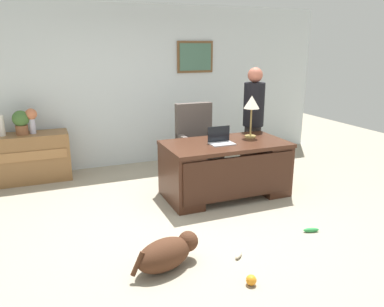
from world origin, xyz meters
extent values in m
plane|color=#9E937F|center=(0.00, 0.00, 0.00)|extent=(12.00, 12.00, 0.00)
cube|color=silver|center=(0.00, 2.60, 1.35)|extent=(7.00, 0.12, 2.70)
cube|color=brown|center=(1.04, 2.52, 1.83)|extent=(0.67, 0.03, 0.54)
cube|color=#446C57|center=(1.04, 2.50, 1.83)|extent=(0.59, 0.01, 0.46)
cube|color=#422316|center=(0.70, 0.61, 0.73)|extent=(1.67, 0.91, 0.05)
cube|color=#422316|center=(0.05, 0.61, 0.35)|extent=(0.36, 0.85, 0.71)
cube|color=#422316|center=(1.36, 0.61, 0.35)|extent=(0.36, 0.85, 0.71)
cube|color=#381E13|center=(0.70, 0.19, 0.39)|extent=(1.57, 0.04, 0.57)
cube|color=olive|center=(-1.89, 2.25, 0.37)|extent=(1.31, 0.48, 0.74)
cube|color=#A16F40|center=(-1.89, 2.00, 0.46)|extent=(1.21, 0.02, 0.14)
cube|color=#564C47|center=(0.68, 1.45, 0.37)|extent=(0.60, 0.58, 0.18)
cylinder|color=black|center=(0.68, 1.45, 0.14)|extent=(0.10, 0.10, 0.28)
cylinder|color=black|center=(0.68, 1.45, 0.03)|extent=(0.52, 0.52, 0.05)
cube|color=#564C47|center=(0.68, 1.69, 0.80)|extent=(0.60, 0.12, 0.69)
cube|color=#564C47|center=(0.42, 1.45, 0.57)|extent=(0.08, 0.50, 0.22)
cube|color=#564C47|center=(0.94, 1.45, 0.57)|extent=(0.08, 0.50, 0.22)
cylinder|color=#262323|center=(1.47, 1.18, 0.41)|extent=(0.26, 0.26, 0.82)
cylinder|color=black|center=(1.47, 1.18, 1.15)|extent=(0.32, 0.32, 0.66)
sphere|color=#BF6752|center=(1.47, 1.18, 1.60)|extent=(0.23, 0.23, 0.23)
ellipsoid|color=#472819|center=(-0.66, -0.84, 0.15)|extent=(0.64, 0.46, 0.30)
sphere|color=#472819|center=(-0.38, -0.75, 0.19)|extent=(0.20, 0.20, 0.20)
cylinder|color=#472819|center=(-0.93, -0.92, 0.17)|extent=(0.15, 0.09, 0.21)
cube|color=#B2B5BA|center=(0.61, 0.53, 0.77)|extent=(0.32, 0.22, 0.01)
cube|color=black|center=(0.61, 0.64, 0.88)|extent=(0.32, 0.01, 0.21)
cylinder|color=#9E8447|center=(1.17, 0.75, 0.77)|extent=(0.16, 0.16, 0.02)
cylinder|color=#9E8447|center=(1.17, 0.75, 0.98)|extent=(0.02, 0.02, 0.39)
cone|color=silver|center=(1.17, 0.75, 1.26)|extent=(0.22, 0.22, 0.18)
cylinder|color=silver|center=(-1.72, 2.25, 0.86)|extent=(0.09, 0.09, 0.23)
sphere|color=#CA724C|center=(-1.72, 2.25, 1.04)|extent=(0.17, 0.17, 0.17)
cylinder|color=silver|center=(-2.16, 2.25, 0.90)|extent=(0.12, 0.12, 0.31)
cylinder|color=brown|center=(-1.87, 2.25, 0.81)|extent=(0.18, 0.18, 0.14)
sphere|color=#446B33|center=(-1.87, 2.25, 0.98)|extent=(0.24, 0.24, 0.24)
sphere|color=orange|center=(-0.03, -1.35, 0.05)|extent=(0.09, 0.09, 0.09)
ellipsoid|color=green|center=(1.10, -0.76, 0.03)|extent=(0.19, 0.10, 0.05)
ellipsoid|color=beige|center=(0.09, -0.91, 0.03)|extent=(0.14, 0.14, 0.05)
camera|label=1|loc=(-1.58, -3.81, 2.02)|focal=35.23mm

